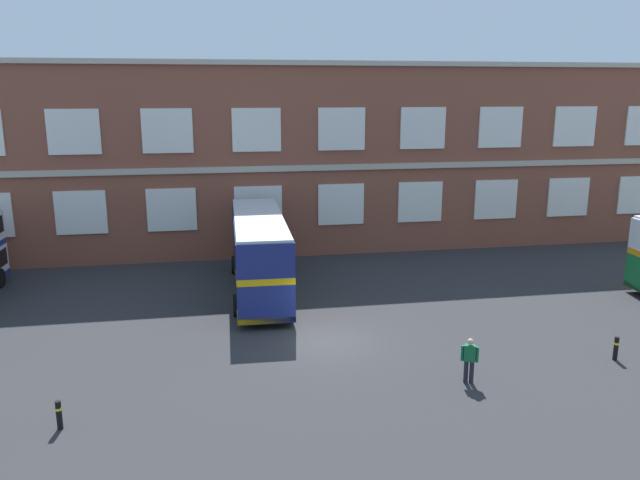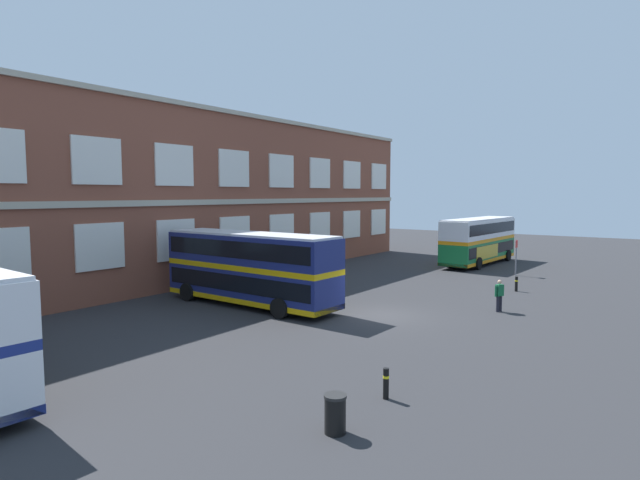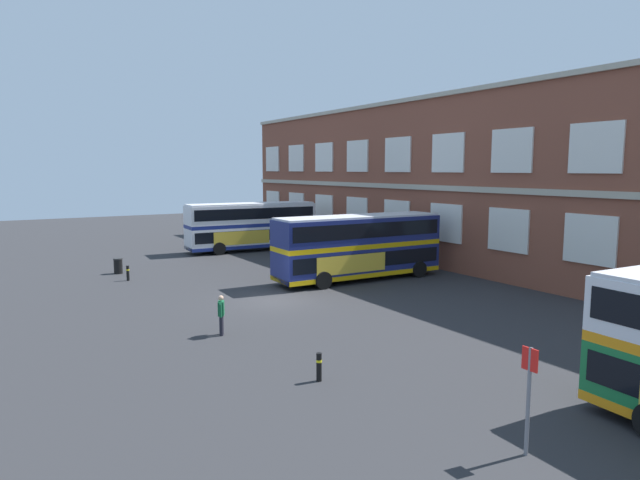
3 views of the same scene
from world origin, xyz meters
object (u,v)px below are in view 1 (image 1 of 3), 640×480
waiting_passenger (470,359)px  safety_bollard_west (59,415)px  safety_bollard_east (616,348)px  double_decker_middle (259,253)px

waiting_passenger → safety_bollard_west: bearing=-176.8°
waiting_passenger → safety_bollard_east: bearing=7.5°
double_decker_middle → safety_bollard_west: double_decker_middle is taller
waiting_passenger → safety_bollard_west: 13.88m
waiting_passenger → safety_bollard_west: waiting_passenger is taller
waiting_passenger → double_decker_middle: bearing=119.3°
safety_bollard_west → waiting_passenger: bearing=3.2°
safety_bollard_west → double_decker_middle: bearing=59.6°
waiting_passenger → safety_bollard_west: (-13.85, -0.77, -0.44)m
waiting_passenger → safety_bollard_west: size_ratio=1.79×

